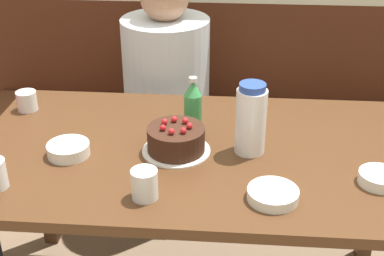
{
  "coord_description": "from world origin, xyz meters",
  "views": [
    {
      "loc": [
        0.1,
        -1.52,
        1.62
      ],
      "look_at": [
        -0.03,
        0.05,
        0.78
      ],
      "focal_mm": 50.0,
      "sensor_mm": 36.0,
      "label": 1
    }
  ],
  "objects_px": {
    "soju_bottle": "(193,105)",
    "bowl_side_dish": "(379,178)",
    "bowl_soup_white": "(68,149)",
    "glass_water_tall": "(27,101)",
    "birthday_cake": "(176,140)",
    "water_pitcher": "(251,119)",
    "person_teal_shirt": "(167,100)",
    "glass_tumbler_short": "(145,184)",
    "bench_seat": "(210,153)",
    "bowl_rice_small": "(273,194)"
  },
  "relations": [
    {
      "from": "bowl_side_dish",
      "to": "water_pitcher",
      "type": "bearing_deg",
      "value": 156.7
    },
    {
      "from": "bowl_soup_white",
      "to": "bowl_side_dish",
      "type": "height_order",
      "value": "bowl_soup_white"
    },
    {
      "from": "bowl_rice_small",
      "to": "birthday_cake",
      "type": "bearing_deg",
      "value": 140.81
    },
    {
      "from": "water_pitcher",
      "to": "glass_water_tall",
      "type": "height_order",
      "value": "water_pitcher"
    },
    {
      "from": "bowl_rice_small",
      "to": "glass_water_tall",
      "type": "bearing_deg",
      "value": 150.24
    },
    {
      "from": "birthday_cake",
      "to": "glass_tumbler_short",
      "type": "height_order",
      "value": "birthday_cake"
    },
    {
      "from": "bowl_soup_white",
      "to": "person_teal_shirt",
      "type": "height_order",
      "value": "person_teal_shirt"
    },
    {
      "from": "glass_water_tall",
      "to": "bowl_soup_white",
      "type": "bearing_deg",
      "value": -51.72
    },
    {
      "from": "person_teal_shirt",
      "to": "glass_water_tall",
      "type": "bearing_deg",
      "value": -47.0
    },
    {
      "from": "bowl_side_dish",
      "to": "person_teal_shirt",
      "type": "distance_m",
      "value": 1.13
    },
    {
      "from": "birthday_cake",
      "to": "glass_tumbler_short",
      "type": "relative_size",
      "value": 2.51
    },
    {
      "from": "soju_bottle",
      "to": "bowl_soup_white",
      "type": "bearing_deg",
      "value": -150.73
    },
    {
      "from": "glass_tumbler_short",
      "to": "person_teal_shirt",
      "type": "relative_size",
      "value": 0.08
    },
    {
      "from": "bowl_soup_white",
      "to": "glass_tumbler_short",
      "type": "height_order",
      "value": "glass_tumbler_short"
    },
    {
      "from": "soju_bottle",
      "to": "glass_tumbler_short",
      "type": "relative_size",
      "value": 2.18
    },
    {
      "from": "soju_bottle",
      "to": "bowl_side_dish",
      "type": "xyz_separation_m",
      "value": [
        0.58,
        -0.3,
        -0.07
      ]
    },
    {
      "from": "soju_bottle",
      "to": "bowl_soup_white",
      "type": "relative_size",
      "value": 1.41
    },
    {
      "from": "bench_seat",
      "to": "glass_water_tall",
      "type": "relative_size",
      "value": 29.9
    },
    {
      "from": "bowl_soup_white",
      "to": "glass_water_tall",
      "type": "xyz_separation_m",
      "value": [
        -0.25,
        0.32,
        0.02
      ]
    },
    {
      "from": "bench_seat",
      "to": "glass_water_tall",
      "type": "xyz_separation_m",
      "value": [
        -0.67,
        -0.59,
        0.54
      ]
    },
    {
      "from": "soju_bottle",
      "to": "bowl_rice_small",
      "type": "height_order",
      "value": "soju_bottle"
    },
    {
      "from": "glass_water_tall",
      "to": "glass_tumbler_short",
      "type": "relative_size",
      "value": 0.85
    },
    {
      "from": "bench_seat",
      "to": "water_pitcher",
      "type": "height_order",
      "value": "water_pitcher"
    },
    {
      "from": "birthday_cake",
      "to": "water_pitcher",
      "type": "relative_size",
      "value": 0.94
    },
    {
      "from": "water_pitcher",
      "to": "bowl_side_dish",
      "type": "xyz_separation_m",
      "value": [
        0.38,
        -0.16,
        -0.1
      ]
    },
    {
      "from": "soju_bottle",
      "to": "bowl_rice_small",
      "type": "distance_m",
      "value": 0.49
    },
    {
      "from": "soju_bottle",
      "to": "bowl_side_dish",
      "type": "relative_size",
      "value": 1.56
    },
    {
      "from": "glass_water_tall",
      "to": "person_teal_shirt",
      "type": "relative_size",
      "value": 0.06
    },
    {
      "from": "birthday_cake",
      "to": "bowl_soup_white",
      "type": "distance_m",
      "value": 0.35
    },
    {
      "from": "water_pitcher",
      "to": "person_teal_shirt",
      "type": "height_order",
      "value": "person_teal_shirt"
    },
    {
      "from": "birthday_cake",
      "to": "glass_water_tall",
      "type": "distance_m",
      "value": 0.65
    },
    {
      "from": "birthday_cake",
      "to": "water_pitcher",
      "type": "bearing_deg",
      "value": 6.13
    },
    {
      "from": "person_teal_shirt",
      "to": "glass_tumbler_short",
      "type": "bearing_deg",
      "value": 3.52
    },
    {
      "from": "glass_tumbler_short",
      "to": "water_pitcher",
      "type": "bearing_deg",
      "value": 44.15
    },
    {
      "from": "birthday_cake",
      "to": "bench_seat",
      "type": "bearing_deg",
      "value": 84.88
    },
    {
      "from": "bench_seat",
      "to": "soju_bottle",
      "type": "distance_m",
      "value": 0.91
    },
    {
      "from": "bench_seat",
      "to": "soju_bottle",
      "type": "relative_size",
      "value": 11.69
    },
    {
      "from": "bench_seat",
      "to": "bowl_soup_white",
      "type": "bearing_deg",
      "value": -114.94
    },
    {
      "from": "bowl_soup_white",
      "to": "bowl_side_dish",
      "type": "xyz_separation_m",
      "value": [
        0.96,
        -0.09,
        -0.0
      ]
    },
    {
      "from": "glass_water_tall",
      "to": "glass_tumbler_short",
      "type": "bearing_deg",
      "value": -44.89
    },
    {
      "from": "soju_bottle",
      "to": "bowl_soup_white",
      "type": "distance_m",
      "value": 0.45
    },
    {
      "from": "water_pitcher",
      "to": "birthday_cake",
      "type": "bearing_deg",
      "value": -173.87
    },
    {
      "from": "person_teal_shirt",
      "to": "bowl_soup_white",
      "type": "bearing_deg",
      "value": -16.42
    },
    {
      "from": "bowl_rice_small",
      "to": "glass_tumbler_short",
      "type": "xyz_separation_m",
      "value": [
        -0.36,
        -0.02,
        0.03
      ]
    },
    {
      "from": "bowl_soup_white",
      "to": "bowl_side_dish",
      "type": "bearing_deg",
      "value": -5.24
    },
    {
      "from": "bench_seat",
      "to": "person_teal_shirt",
      "type": "height_order",
      "value": "person_teal_shirt"
    },
    {
      "from": "bench_seat",
      "to": "glass_water_tall",
      "type": "height_order",
      "value": "glass_water_tall"
    },
    {
      "from": "bench_seat",
      "to": "glass_tumbler_short",
      "type": "distance_m",
      "value": 1.25
    },
    {
      "from": "bowl_soup_white",
      "to": "glass_water_tall",
      "type": "distance_m",
      "value": 0.4
    },
    {
      "from": "soju_bottle",
      "to": "glass_water_tall",
      "type": "bearing_deg",
      "value": 171.02
    }
  ]
}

